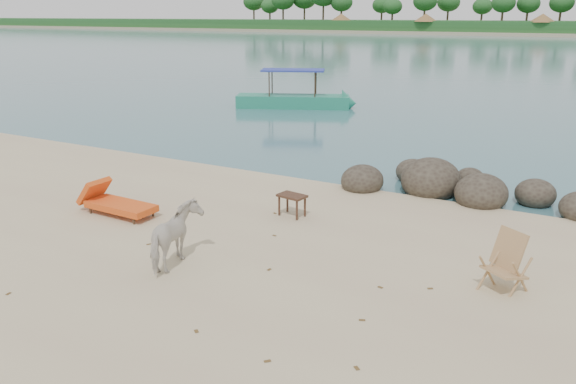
{
  "coord_description": "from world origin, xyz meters",
  "views": [
    {
      "loc": [
        5.78,
        -7.93,
        4.6
      ],
      "look_at": [
        0.33,
        2.0,
        1.0
      ],
      "focal_mm": 35.0,
      "sensor_mm": 36.0,
      "label": 1
    }
  ],
  "objects_px": {
    "cow": "(176,238)",
    "boat_near": "(293,76)",
    "deck_chair": "(505,265)",
    "side_table": "(292,207)",
    "lounge_chair": "(121,203)",
    "boulders": "(453,187)"
  },
  "relations": [
    {
      "from": "side_table",
      "to": "lounge_chair",
      "type": "bearing_deg",
      "value": -143.09
    },
    {
      "from": "boat_near",
      "to": "side_table",
      "type": "bearing_deg",
      "value": -85.27
    },
    {
      "from": "side_table",
      "to": "cow",
      "type": "bearing_deg",
      "value": -90.69
    },
    {
      "from": "cow",
      "to": "boat_near",
      "type": "height_order",
      "value": "boat_near"
    },
    {
      "from": "side_table",
      "to": "deck_chair",
      "type": "height_order",
      "value": "deck_chair"
    },
    {
      "from": "lounge_chair",
      "to": "cow",
      "type": "bearing_deg",
      "value": -26.15
    },
    {
      "from": "side_table",
      "to": "lounge_chair",
      "type": "height_order",
      "value": "lounge_chair"
    },
    {
      "from": "deck_chair",
      "to": "boat_near",
      "type": "bearing_deg",
      "value": 161.75
    },
    {
      "from": "cow",
      "to": "boat_near",
      "type": "bearing_deg",
      "value": -82.6
    },
    {
      "from": "lounge_chair",
      "to": "side_table",
      "type": "bearing_deg",
      "value": 29.33
    },
    {
      "from": "boat_near",
      "to": "boulders",
      "type": "bearing_deg",
      "value": -69.23
    },
    {
      "from": "cow",
      "to": "deck_chair",
      "type": "relative_size",
      "value": 1.39
    },
    {
      "from": "deck_chair",
      "to": "boat_near",
      "type": "distance_m",
      "value": 20.74
    },
    {
      "from": "boulders",
      "to": "deck_chair",
      "type": "height_order",
      "value": "deck_chair"
    },
    {
      "from": "lounge_chair",
      "to": "deck_chair",
      "type": "xyz_separation_m",
      "value": [
        8.57,
        0.34,
        0.17
      ]
    },
    {
      "from": "boulders",
      "to": "lounge_chair",
      "type": "height_order",
      "value": "boulders"
    },
    {
      "from": "side_table",
      "to": "deck_chair",
      "type": "relative_size",
      "value": 0.65
    },
    {
      "from": "side_table",
      "to": "deck_chair",
      "type": "bearing_deg",
      "value": -7.99
    },
    {
      "from": "side_table",
      "to": "lounge_chair",
      "type": "distance_m",
      "value": 4.06
    },
    {
      "from": "cow",
      "to": "boat_near",
      "type": "distance_m",
      "value": 19.58
    },
    {
      "from": "boulders",
      "to": "boat_near",
      "type": "height_order",
      "value": "boat_near"
    },
    {
      "from": "lounge_chair",
      "to": "boat_near",
      "type": "distance_m",
      "value": 17.16
    }
  ]
}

